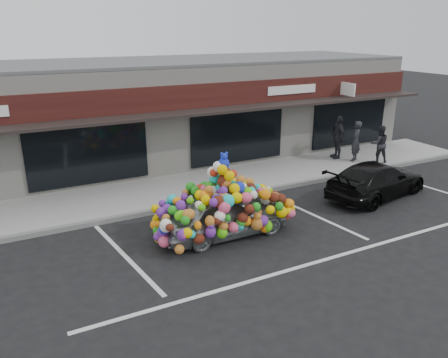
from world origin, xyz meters
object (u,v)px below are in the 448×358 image
pedestrian_a (355,141)px  pedestrian_c (338,137)px  toy_car (224,209)px  pedestrian_b (379,144)px  black_sedan (376,180)px

pedestrian_a → pedestrian_c: size_ratio=0.92×
toy_car → pedestrian_b: bearing=-72.1°
toy_car → pedestrian_c: toy_car is taller
black_sedan → pedestrian_a: bearing=-42.6°
pedestrian_a → pedestrian_c: (-0.39, 0.69, 0.08)m
black_sedan → pedestrian_c: bearing=-33.3°
toy_car → pedestrian_c: size_ratio=2.10×
toy_car → pedestrian_b: 9.37m
pedestrian_a → pedestrian_c: bearing=-96.2°
pedestrian_a → pedestrian_b: 0.99m
black_sedan → pedestrian_c: size_ratio=2.23×
black_sedan → pedestrian_b: pedestrian_b is taller
pedestrian_a → pedestrian_c: 0.80m
pedestrian_a → pedestrian_c: pedestrian_c is taller
pedestrian_a → pedestrian_b: bearing=106.0°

